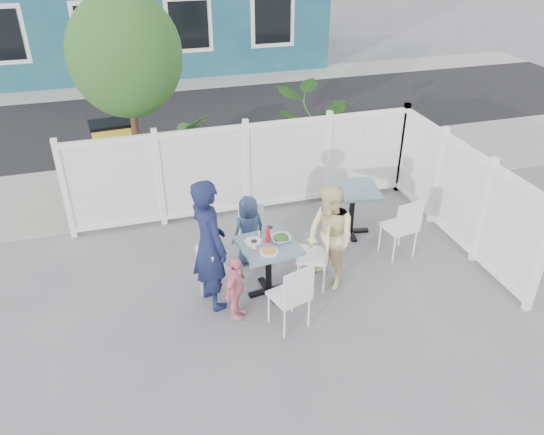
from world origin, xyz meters
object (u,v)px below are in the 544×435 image
object	(u,v)px
spare_table	(353,199)
woman	(330,238)
chair_right	(319,250)
chair_back	(254,230)
main_table	(268,255)
chair_left	(213,270)
chair_near	(293,293)
boy	(249,230)
utility_cabinet	(115,157)
toddler	(236,288)
man	(209,245)

from	to	relation	value
spare_table	woman	distance (m)	1.45
chair_right	chair_back	bearing A→B (deg)	63.64
main_table	chair_left	bearing A→B (deg)	177.53
chair_near	boy	size ratio (longest dim) A/B	0.90
utility_cabinet	chair_left	distance (m)	4.00
spare_table	toddler	distance (m)	2.70
spare_table	main_table	bearing A→B (deg)	-146.89
chair_back	toddler	distance (m)	1.34
spare_table	boy	distance (m)	1.80
chair_right	chair_left	bearing A→B (deg)	112.87
utility_cabinet	chair_back	distance (m)	3.56
spare_table	chair_near	distance (m)	2.51
chair_back	boy	bearing A→B (deg)	6.13
chair_back	toddler	size ratio (longest dim) A/B	0.95
boy	utility_cabinet	bearing A→B (deg)	-76.66
chair_back	woman	size ratio (longest dim) A/B	0.57
chair_near	toddler	distance (m)	0.76
woman	chair_left	bearing A→B (deg)	-110.01
chair_back	boy	size ratio (longest dim) A/B	0.81
man	toddler	distance (m)	0.64
chair_right	woman	bearing A→B (deg)	-77.87
spare_table	chair_left	xyz separation A→B (m)	(-2.47, -1.08, -0.13)
main_table	woman	xyz separation A→B (m)	(0.85, -0.05, 0.15)
boy	toddler	xyz separation A→B (m)	(-0.48, -1.19, -0.08)
main_table	man	distance (m)	0.83
utility_cabinet	chair_right	size ratio (longest dim) A/B	1.27
woman	utility_cabinet	bearing A→B (deg)	-162.79
main_table	toddler	distance (m)	0.67
chair_back	man	size ratio (longest dim) A/B	0.47
chair_left	woman	xyz separation A→B (m)	(1.61, -0.08, 0.27)
chair_back	toddler	xyz separation A→B (m)	(-0.56, -1.21, -0.05)
chair_near	boy	xyz separation A→B (m)	(-0.14, 1.61, -0.02)
main_table	man	bearing A→B (deg)	179.31
chair_back	utility_cabinet	bearing A→B (deg)	-67.61
chair_right	toddler	bearing A→B (deg)	130.59
chair_left	chair_right	size ratio (longest dim) A/B	0.87
chair_right	toddler	world-z (taller)	chair_right
boy	chair_left	bearing A→B (deg)	31.82
main_table	spare_table	distance (m)	2.04
utility_cabinet	chair_back	bearing A→B (deg)	-63.25
chair_right	boy	size ratio (longest dim) A/B	0.91
man	main_table	bearing A→B (deg)	-108.42
main_table	chair_left	distance (m)	0.77
woman	man	bearing A→B (deg)	-109.15
chair_near	chair_back	bearing A→B (deg)	74.85
chair_left	man	size ratio (longest dim) A/B	0.46
utility_cabinet	chair_right	bearing A→B (deg)	-61.51
utility_cabinet	man	world-z (taller)	man
spare_table	toddler	world-z (taller)	toddler
spare_table	chair_right	world-z (taller)	chair_right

